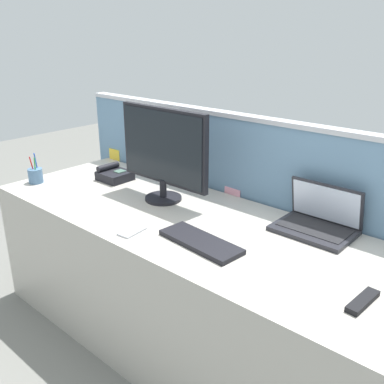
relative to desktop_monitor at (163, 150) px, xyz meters
The scene contains 10 objects.
ground_plane 1.03m from the desktop_monitor, 23.48° to the right, with size 10.00×10.00×0.00m, color slate.
desk 0.69m from the desktop_monitor, 23.48° to the right, with size 2.21×0.80×0.72m, color #ADA89E.
cubicle_divider 0.58m from the desktop_monitor, 52.91° to the left, with size 2.40×0.08×1.16m.
desktop_monitor is the anchor object (origin of this frame).
laptop 0.84m from the desktop_monitor, 13.94° to the left, with size 0.34×0.25×0.21m.
desk_phone 0.51m from the desktop_monitor, behind, with size 0.18×0.17×0.09m.
keyboard_main 0.61m from the desktop_monitor, 28.74° to the right, with size 0.38×0.14×0.02m, color black.
pen_cup 0.85m from the desktop_monitor, 157.24° to the right, with size 0.08×0.08×0.18m.
cell_phone_silver_slab 0.50m from the desktop_monitor, 65.14° to the right, with size 0.07×0.13×0.01m, color #B7BAC1.
tv_remote 1.21m from the desktop_monitor, 11.14° to the right, with size 0.04×0.17×0.02m, color black.
Camera 1 is at (1.30, -1.41, 1.58)m, focal length 40.82 mm.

